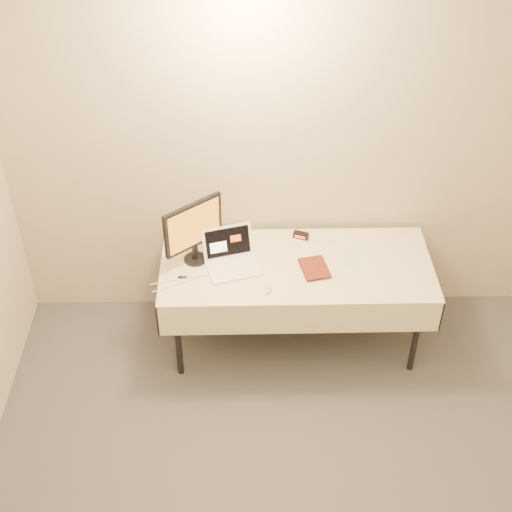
{
  "coord_description": "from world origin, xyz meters",
  "views": [
    {
      "loc": [
        -0.36,
        -1.69,
        3.84
      ],
      "look_at": [
        -0.28,
        1.99,
        0.86
      ],
      "focal_mm": 50.0,
      "sensor_mm": 36.0,
      "label": 1
    }
  ],
  "objects_px": {
    "table": "(296,271)",
    "book": "(303,258)",
    "laptop": "(231,258)",
    "monitor": "(193,228)"
  },
  "relations": [
    {
      "from": "table",
      "to": "laptop",
      "type": "bearing_deg",
      "value": 178.16
    },
    {
      "from": "laptop",
      "to": "book",
      "type": "height_order",
      "value": "same"
    },
    {
      "from": "table",
      "to": "monitor",
      "type": "bearing_deg",
      "value": 174.6
    },
    {
      "from": "monitor",
      "to": "laptop",
      "type": "bearing_deg",
      "value": -50.36
    },
    {
      "from": "table",
      "to": "book",
      "type": "distance_m",
      "value": 0.2
    },
    {
      "from": "monitor",
      "to": "book",
      "type": "bearing_deg",
      "value": -49.66
    },
    {
      "from": "laptop",
      "to": "monitor",
      "type": "bearing_deg",
      "value": 152.85
    },
    {
      "from": "laptop",
      "to": "table",
      "type": "bearing_deg",
      "value": -17.29
    },
    {
      "from": "laptop",
      "to": "monitor",
      "type": "relative_size",
      "value": 0.9
    },
    {
      "from": "laptop",
      "to": "book",
      "type": "bearing_deg",
      "value": -26.08
    }
  ]
}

